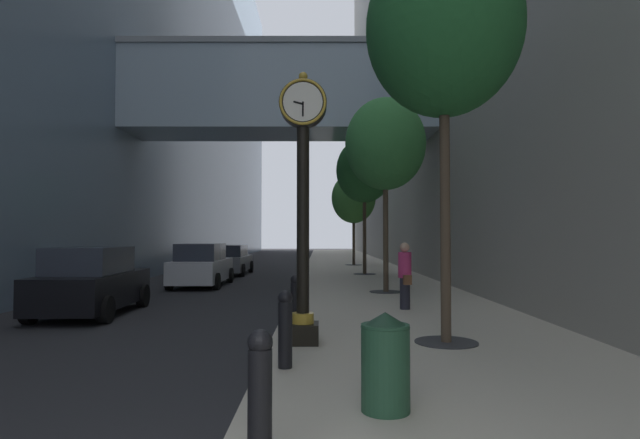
# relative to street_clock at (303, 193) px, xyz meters

# --- Properties ---
(ground_plane) EXTENTS (110.00, 110.00, 0.00)m
(ground_plane) POSITION_rel_street_clock_xyz_m (-0.59, 20.01, -2.77)
(ground_plane) COLOR #262628
(ground_plane) RESTS_ON ground
(sidewalk_right) EXTENTS (5.85, 80.00, 0.14)m
(sidewalk_right) POSITION_rel_street_clock_xyz_m (2.33, 23.01, -2.70)
(sidewalk_right) COLOR #BCB29E
(sidewalk_right) RESTS_ON ground
(building_block_left) EXTENTS (22.57, 80.00, 32.13)m
(building_block_left) POSITION_rel_street_clock_xyz_m (-12.43, 22.94, 13.25)
(building_block_left) COLOR slate
(building_block_left) RESTS_ON ground
(street_clock) EXTENTS (0.84, 0.55, 4.78)m
(street_clock) POSITION_rel_street_clock_xyz_m (0.00, 0.00, 0.00)
(street_clock) COLOR black
(street_clock) RESTS_ON sidewalk_right
(bollard_nearest) EXTENTS (0.21, 0.21, 1.09)m
(bollard_nearest) POSITION_rel_street_clock_xyz_m (-0.20, -4.66, -2.06)
(bollard_nearest) COLOR black
(bollard_nearest) RESTS_ON sidewalk_right
(bollard_second) EXTENTS (0.21, 0.21, 1.09)m
(bollard_second) POSITION_rel_street_clock_xyz_m (-0.20, -1.63, -2.06)
(bollard_second) COLOR black
(bollard_second) RESTS_ON sidewalk_right
(bollard_third) EXTENTS (0.21, 0.21, 1.09)m
(bollard_third) POSITION_rel_street_clock_xyz_m (-0.20, 1.40, -2.06)
(bollard_third) COLOR black
(bollard_third) RESTS_ON sidewalk_right
(bollard_fourth) EXTENTS (0.21, 0.21, 1.09)m
(bollard_fourth) POSITION_rel_street_clock_xyz_m (-0.20, 4.43, -2.06)
(bollard_fourth) COLOR black
(bollard_fourth) RESTS_ON sidewalk_right
(street_tree_near) EXTENTS (2.78, 2.78, 7.19)m
(street_tree_near) POSITION_rel_street_clock_xyz_m (2.51, 0.07, 2.94)
(street_tree_near) COLOR #333335
(street_tree_near) RESTS_ON sidewalk_right
(street_tree_mid_near) EXTENTS (2.72, 2.72, 6.56)m
(street_tree_mid_near) POSITION_rel_street_clock_xyz_m (2.51, 8.17, 2.35)
(street_tree_mid_near) COLOR #333335
(street_tree_mid_near) RESTS_ON sidewalk_right
(street_tree_mid_far) EXTENTS (2.81, 2.81, 6.78)m
(street_tree_mid_far) POSITION_rel_street_clock_xyz_m (2.51, 16.28, 2.52)
(street_tree_mid_far) COLOR #333335
(street_tree_mid_far) RESTS_ON sidewalk_right
(street_tree_far) EXTENTS (2.90, 2.90, 6.07)m
(street_tree_far) POSITION_rel_street_clock_xyz_m (2.51, 24.39, 1.77)
(street_tree_far) COLOR #333335
(street_tree_far) RESTS_ON sidewalk_right
(trash_bin) EXTENTS (0.53, 0.53, 1.05)m
(trash_bin) POSITION_rel_street_clock_xyz_m (1.00, -3.42, -2.09)
(trash_bin) COLOR #234C33
(trash_bin) RESTS_ON sidewalk_right
(pedestrian_walking) EXTENTS (0.38, 0.48, 1.71)m
(pedestrian_walking) POSITION_rel_street_clock_xyz_m (2.48, 4.15, -1.73)
(pedestrian_walking) COLOR #23232D
(pedestrian_walking) RESTS_ON sidewalk_right
(car_grey_near) EXTENTS (1.99, 4.46, 1.56)m
(car_grey_near) POSITION_rel_street_clock_xyz_m (-4.46, 17.93, -2.00)
(car_grey_near) COLOR slate
(car_grey_near) RESTS_ON ground
(car_silver_mid) EXTENTS (2.02, 4.52, 1.72)m
(car_silver_mid) POSITION_rel_street_clock_xyz_m (-4.47, 11.59, -1.94)
(car_silver_mid) COLOR #B7BABF
(car_silver_mid) RESTS_ON ground
(car_black_far) EXTENTS (2.08, 4.10, 1.73)m
(car_black_far) POSITION_rel_street_clock_xyz_m (-5.54, 4.11, -1.93)
(car_black_far) COLOR black
(car_black_far) RESTS_ON ground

